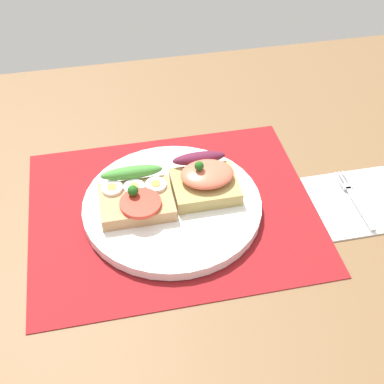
# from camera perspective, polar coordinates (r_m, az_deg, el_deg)

# --- Properties ---
(ground_plane) EXTENTS (1.20, 0.90, 0.03)m
(ground_plane) POSITION_cam_1_polar(r_m,az_deg,el_deg) (0.80, -2.10, -2.83)
(ground_plane) COLOR brown
(placemat) EXTENTS (0.42, 0.34, 0.00)m
(placemat) POSITION_cam_1_polar(r_m,az_deg,el_deg) (0.79, -2.13, -1.96)
(placemat) COLOR maroon
(placemat) RESTS_ON ground_plane
(plate) EXTENTS (0.26, 0.26, 0.02)m
(plate) POSITION_cam_1_polar(r_m,az_deg,el_deg) (0.79, -2.15, -1.50)
(plate) COLOR white
(plate) RESTS_ON placemat
(sandwich_egg_tomato) EXTENTS (0.11, 0.10, 0.04)m
(sandwich_egg_tomato) POSITION_cam_1_polar(r_m,az_deg,el_deg) (0.77, -6.08, -0.48)
(sandwich_egg_tomato) COLOR tan
(sandwich_egg_tomato) RESTS_ON plate
(sandwich_salmon) EXTENTS (0.10, 0.09, 0.06)m
(sandwich_salmon) POSITION_cam_1_polar(r_m,az_deg,el_deg) (0.79, 1.41, 1.39)
(sandwich_salmon) COLOR tan
(sandwich_salmon) RESTS_ON plate
(napkin) EXTENTS (0.14, 0.14, 0.01)m
(napkin) POSITION_cam_1_polar(r_m,az_deg,el_deg) (0.84, 17.67, -0.92)
(napkin) COLOR white
(napkin) RESTS_ON ground_plane
(fork) EXTENTS (0.02, 0.13, 0.00)m
(fork) POSITION_cam_1_polar(r_m,az_deg,el_deg) (0.84, 17.05, -0.58)
(fork) COLOR #B7B7BC
(fork) RESTS_ON napkin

